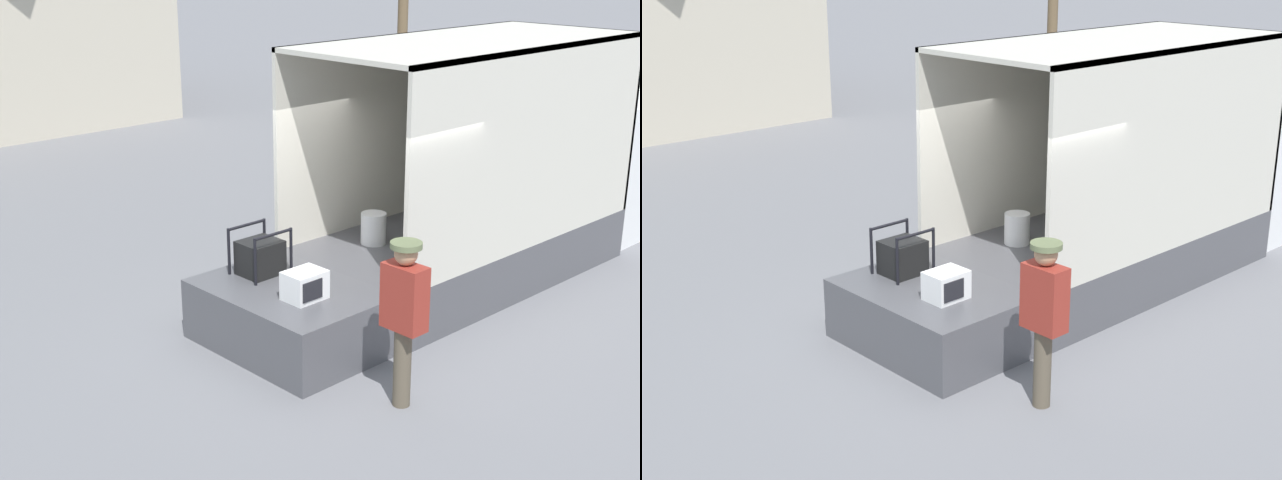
{
  "view_description": "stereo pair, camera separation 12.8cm",
  "coord_description": "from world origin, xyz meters",
  "views": [
    {
      "loc": [
        -6.91,
        -7.01,
        4.51
      ],
      "look_at": [
        -0.44,
        -0.2,
        1.27
      ],
      "focal_mm": 50.0,
      "sensor_mm": 36.0,
      "label": 1
    },
    {
      "loc": [
        -6.82,
        -7.1,
        4.51
      ],
      "look_at": [
        -0.44,
        -0.2,
        1.27
      ],
      "focal_mm": 50.0,
      "sensor_mm": 36.0,
      "label": 2
    }
  ],
  "objects": [
    {
      "name": "worker_person",
      "position": [
        -0.83,
        -1.8,
        1.07
      ],
      "size": [
        0.31,
        0.44,
        1.74
      ],
      "color": "brown",
      "rests_on": "ground"
    },
    {
      "name": "tailgate_deck",
      "position": [
        -0.74,
        0.0,
        0.36
      ],
      "size": [
        1.49,
        2.08,
        0.72
      ],
      "primitive_type": "cube",
      "color": "#4C4C51",
      "rests_on": "ground"
    },
    {
      "name": "box_truck",
      "position": [
        4.07,
        -0.0,
        0.94
      ],
      "size": [
        6.91,
        2.19,
        3.24
      ],
      "color": "white",
      "rests_on": "ground"
    },
    {
      "name": "ground_plane",
      "position": [
        0.0,
        0.0,
        0.0
      ],
      "size": [
        160.0,
        160.0,
        0.0
      ],
      "primitive_type": "plane",
      "color": "slate"
    },
    {
      "name": "portable_generator",
      "position": [
        -0.67,
        0.56,
        0.93
      ],
      "size": [
        0.58,
        0.52,
        0.56
      ],
      "color": "black",
      "rests_on": "tailgate_deck"
    },
    {
      "name": "microwave",
      "position": [
        -0.83,
        -0.37,
        0.88
      ],
      "size": [
        0.44,
        0.35,
        0.32
      ],
      "color": "white",
      "rests_on": "tailgate_deck"
    }
  ]
}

